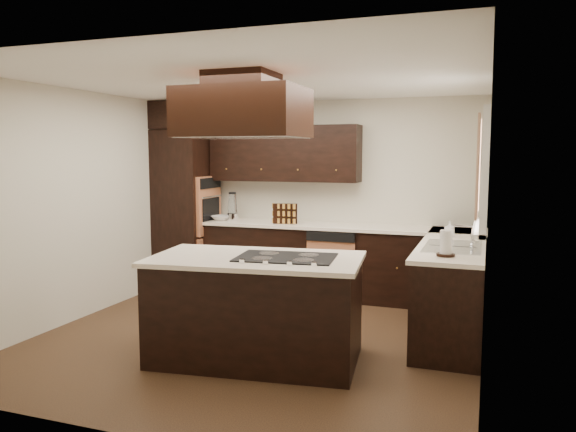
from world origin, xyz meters
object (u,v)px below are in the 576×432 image
(oven_column, at_px, (186,209))
(island, at_px, (256,310))
(range_hood, at_px, (243,113))
(spice_rack, at_px, (285,214))

(oven_column, distance_m, island, 3.08)
(island, relative_size, range_hood, 1.68)
(oven_column, xyz_separation_m, range_hood, (1.88, -2.25, 1.10))
(oven_column, relative_size, range_hood, 2.02)
(island, bearing_deg, spice_rack, 96.73)
(oven_column, xyz_separation_m, spice_rack, (1.44, -0.00, -0.01))
(spice_rack, bearing_deg, range_hood, -96.36)
(range_hood, height_order, spice_rack, range_hood)
(oven_column, height_order, island, oven_column)
(island, bearing_deg, oven_column, 124.35)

